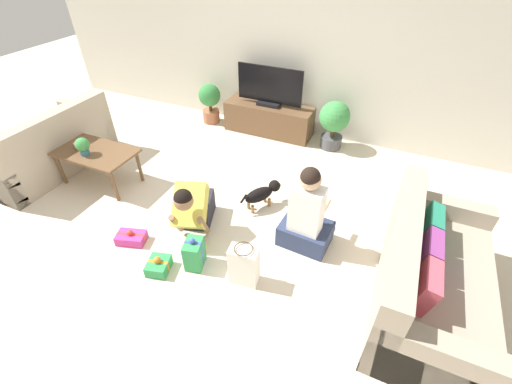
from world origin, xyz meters
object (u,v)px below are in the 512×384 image
(gift_box_b, at_px, (194,253))
(tabletop_plant, at_px, (83,146))
(sofa_left, at_px, (47,149))
(person_sitting, at_px, (307,217))
(potted_plant_back_left, at_px, (210,101))
(potted_plant_back_right, at_px, (334,121))
(dog, at_px, (263,193))
(sofa_right, at_px, (427,279))
(gift_bag_a, at_px, (244,265))
(mug, at_px, (77,146))
(tv_console, at_px, (269,119))
(tv, at_px, (270,89))
(gift_box_a, at_px, (159,266))
(gift_box_c, at_px, (131,238))
(person_kneeling, at_px, (193,207))
(coffee_table, at_px, (96,155))

(gift_box_b, distance_m, tabletop_plant, 2.05)
(sofa_left, distance_m, gift_box_b, 2.83)
(person_sitting, bearing_deg, potted_plant_back_left, -37.92)
(potted_plant_back_right, bearing_deg, dog, -103.03)
(sofa_right, bearing_deg, sofa_left, 87.51)
(gift_bag_a, bearing_deg, potted_plant_back_right, 87.66)
(sofa_right, distance_m, mug, 4.18)
(tv_console, xyz_separation_m, potted_plant_back_left, (-1.05, -0.05, 0.14))
(tv, bearing_deg, potted_plant_back_right, -2.72)
(sofa_right, bearing_deg, gift_box_a, 105.96)
(dog, bearing_deg, sofa_left, 41.36)
(sofa_left, distance_m, gift_box_a, 2.62)
(gift_box_a, relative_size, gift_box_c, 0.82)
(person_sitting, height_order, dog, person_sitting)
(sofa_left, height_order, person_kneeling, sofa_left)
(dog, xyz_separation_m, gift_box_b, (-0.25, -1.12, -0.04))
(gift_box_a, bearing_deg, tv_console, 92.08)
(sofa_right, bearing_deg, gift_box_b, 102.61)
(tabletop_plant, bearing_deg, gift_box_a, -26.59)
(mug, bearing_deg, tabletop_plant, -18.81)
(gift_box_b, distance_m, mug, 2.23)
(gift_box_c, distance_m, tabletop_plant, 1.38)
(gift_box_b, relative_size, tabletop_plant, 1.63)
(sofa_right, xyz_separation_m, coffee_table, (-3.95, 0.24, 0.11))
(gift_bag_a, height_order, tabletop_plant, tabletop_plant)
(potted_plant_back_left, relative_size, gift_box_a, 2.35)
(tv_console, height_order, mug, mug)
(potted_plant_back_right, xyz_separation_m, person_sitting, (0.25, -2.10, -0.06))
(coffee_table, relative_size, gift_box_b, 2.80)
(gift_box_c, bearing_deg, tv_console, 82.22)
(sofa_right, height_order, person_sitting, person_sitting)
(coffee_table, height_order, tv_console, same)
(person_kneeling, bearing_deg, person_sitting, -4.93)
(person_sitting, height_order, tabletop_plant, person_sitting)
(sofa_left, height_order, coffee_table, sofa_left)
(gift_box_a, bearing_deg, person_sitting, 38.25)
(sofa_left, xyz_separation_m, tv, (2.34, 2.21, 0.43))
(coffee_table, height_order, person_sitting, person_sitting)
(tv_console, height_order, gift_box_b, tv_console)
(coffee_table, xyz_separation_m, gift_box_a, (1.58, -0.92, -0.36))
(potted_plant_back_right, bearing_deg, mug, -141.72)
(potted_plant_back_right, height_order, potted_plant_back_left, potted_plant_back_right)
(coffee_table, height_order, person_kneeling, person_kneeling)
(tv, distance_m, gift_box_c, 3.00)
(gift_box_c, height_order, tabletop_plant, tabletop_plant)
(potted_plant_back_right, distance_m, person_sitting, 2.12)
(person_kneeling, height_order, gift_box_c, person_kneeling)
(gift_bag_a, bearing_deg, sofa_right, 15.99)
(dog, distance_m, mug, 2.42)
(tabletop_plant, bearing_deg, tv_console, 56.55)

